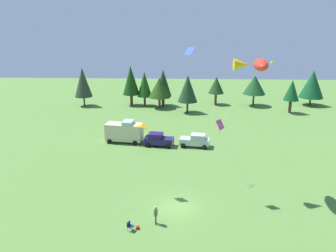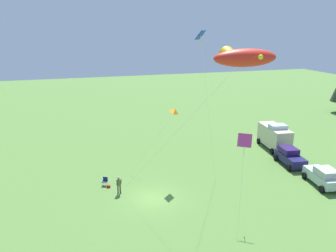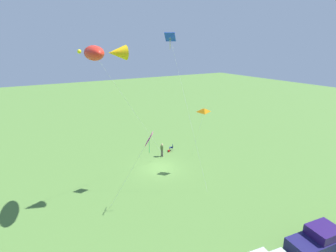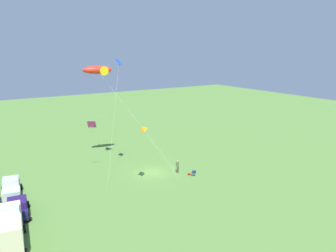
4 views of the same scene
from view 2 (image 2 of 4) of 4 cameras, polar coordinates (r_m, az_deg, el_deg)
The scene contains 11 objects.
ground_plane at distance 30.70m, azimuth -2.75°, elevation -12.49°, with size 160.00×160.00×0.00m, color #517B36.
person_kite_flyer at distance 31.37m, azimuth -8.56°, elevation -9.90°, with size 0.38×0.52×1.74m.
folding_chair at distance 33.40m, azimuth -10.92°, elevation -9.31°, with size 0.64×0.64×0.82m.
backpack_on_grass at distance 33.03m, azimuth -10.31°, elevation -10.32°, with size 0.32×0.22×0.22m, color #9F130B.
van_camper_beige at distance 44.32m, azimuth 18.05°, elevation -1.65°, with size 5.63×3.15×3.34m.
car_navy_hatch at distance 39.85m, azimuth 20.47°, elevation -5.01°, with size 4.40×2.66×1.89m.
car_silver_compact at distance 36.02m, azimuth 25.42°, elevation -7.92°, with size 4.41×2.70×1.89m.
kite_large_fish at distance 21.52m, azimuth 12.70°, elevation 11.60°, with size 11.17×8.82×13.79m.
kite_diamond_blue at distance 27.22m, azimuth 5.79°, elevation 14.33°, with size 3.01×3.67×14.80m.
kite_delta_orange at distance 32.09m, azimuth 1.26°, elevation 2.66°, with size 2.66×5.02×7.53m.
kite_diamond_rainbow at distance 26.45m, azimuth 13.19°, elevation -2.73°, with size 3.63×2.52×6.97m.
Camera 2 is at (26.05, -6.39, 14.95)m, focal length 35.00 mm.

